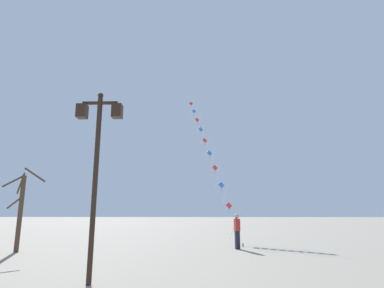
# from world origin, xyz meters

# --- Properties ---
(ground_plane) EXTENTS (160.00, 160.00, 0.00)m
(ground_plane) POSITION_xyz_m (0.00, 20.00, 0.00)
(ground_plane) COLOR gray
(twin_lantern_lamp_post) EXTENTS (1.30, 0.28, 5.23)m
(twin_lantern_lamp_post) POSITION_xyz_m (-2.16, 7.94, 3.60)
(twin_lantern_lamp_post) COLOR black
(twin_lantern_lamp_post) RESTS_ON ground_plane
(kite_train) EXTENTS (3.43, 15.09, 13.58)m
(kite_train) POSITION_xyz_m (1.34, 24.91, 7.11)
(kite_train) COLOR brown
(kite_train) RESTS_ON ground_plane
(kite_flyer) EXTENTS (0.29, 0.62, 1.71)m
(kite_flyer) POSITION_xyz_m (2.59, 15.83, 0.90)
(kite_flyer) COLOR #1E1E2D
(kite_flyer) RESTS_ON ground_plane
(bare_tree) EXTENTS (1.84, 1.16, 3.94)m
(bare_tree) POSITION_xyz_m (-7.77, 14.34, 2.00)
(bare_tree) COLOR #4C3826
(bare_tree) RESTS_ON ground_plane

